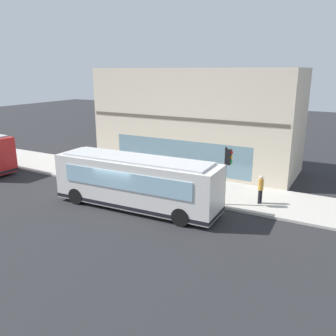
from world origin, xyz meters
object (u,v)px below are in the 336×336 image
Objects in this scene: pedestrian_walking_along_curb at (97,167)px; pedestrian_near_hydrant at (84,159)px; pedestrian_by_light_pole at (261,187)px; traffic_light_near_corner at (228,165)px; pedestrian_near_building_entrance at (180,168)px; newspaper_vending_box at (115,171)px; fire_hydrant at (148,173)px; city_bus_nearside at (136,183)px.

pedestrian_near_hydrant is (1.33, 2.44, 0.03)m from pedestrian_walking_along_curb.
pedestrian_by_light_pole reaches higher than pedestrian_near_hydrant.
traffic_light_near_corner is at bearing -97.38° from pedestrian_near_hydrant.
newspaper_vending_box is (-1.12, 4.89, -0.60)m from pedestrian_near_building_entrance.
newspaper_vending_box is at bearing 110.51° from fire_hydrant.
pedestrian_near_hydrant is 3.22m from newspaper_vending_box.
city_bus_nearside is 5.83× the size of pedestrian_by_light_pole.
pedestrian_walking_along_curb is 6.09m from pedestrian_near_building_entrance.
pedestrian_near_building_entrance is at bearing -2.49° from city_bus_nearside.
pedestrian_by_light_pole reaches higher than pedestrian_walking_along_curb.
pedestrian_walking_along_curb is at bearing 88.36° from traffic_light_near_corner.
fire_hydrant is at bearing -69.49° from newspaper_vending_box.
pedestrian_walking_along_curb is 0.91× the size of pedestrian_by_light_pole.
pedestrian_by_light_pole is 0.95× the size of pedestrian_near_building_entrance.
newspaper_vending_box is at bearing 48.80° from city_bus_nearside.
newspaper_vending_box reaches higher than fire_hydrant.
pedestrian_near_hydrant is (1.62, 12.48, -1.50)m from traffic_light_near_corner.
pedestrian_walking_along_curb is 0.87× the size of pedestrian_near_building_entrance.
pedestrian_near_hydrant is 1.81× the size of newspaper_vending_box.
pedestrian_walking_along_curb is (-2.09, 3.14, 0.54)m from fire_hydrant.
city_bus_nearside is 5.57m from fire_hydrant.
city_bus_nearside reaches higher than pedestrian_near_hydrant.
pedestrian_near_building_entrance is (0.22, -2.49, 0.69)m from fire_hydrant.
pedestrian_by_light_pole is at bearing -102.67° from pedestrian_near_building_entrance.
newspaper_vending_box is (1.48, 9.30, -1.98)m from traffic_light_near_corner.
city_bus_nearside is 11.25× the size of newspaper_vending_box.
traffic_light_near_corner is 7.58m from fire_hydrant.
newspaper_vending_box is (0.25, 11.00, -0.55)m from pedestrian_by_light_pole.
traffic_light_near_corner reaches higher than pedestrian_near_hydrant.
traffic_light_near_corner is 5.30m from pedestrian_near_building_entrance.
traffic_light_near_corner reaches higher than pedestrian_near_building_entrance.
pedestrian_walking_along_curb is (2.90, 5.41, -0.51)m from city_bus_nearside.
pedestrian_by_light_pole is at bearing -91.32° from newspaper_vending_box.
city_bus_nearside is at bearing -131.20° from newspaper_vending_box.
pedestrian_near_building_entrance is (0.98, -8.07, 0.12)m from pedestrian_near_hydrant.
pedestrian_by_light_pole is 1.93× the size of newspaper_vending_box.
traffic_light_near_corner is 9.62m from newspaper_vending_box.
city_bus_nearside is 2.90× the size of traffic_light_near_corner.
pedestrian_walking_along_curb is 0.97× the size of pedestrian_near_hydrant.
city_bus_nearside is 8.93m from pedestrian_near_hydrant.
pedestrian_walking_along_curb is 2.78m from pedestrian_near_hydrant.
pedestrian_walking_along_curb is 1.75× the size of newspaper_vending_box.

